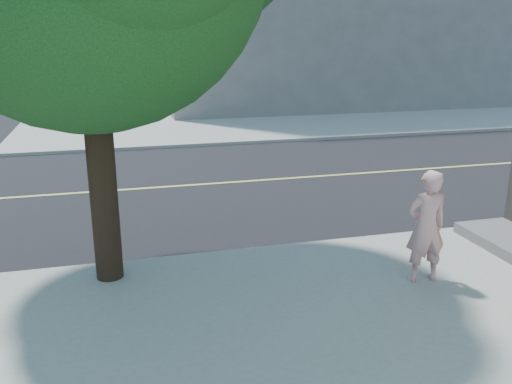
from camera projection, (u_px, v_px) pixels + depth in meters
name	position (u px, v px, depth m)	size (l,w,h in m)	color
road_ew	(0.00, 199.00, 12.19)	(140.00, 9.00, 0.01)	black
sidewalk_ne	(307.00, 96.00, 31.25)	(29.00, 25.00, 0.12)	#97988C
man_on_phone	(426.00, 227.00, 7.71)	(0.60, 0.40, 1.66)	#E9A499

